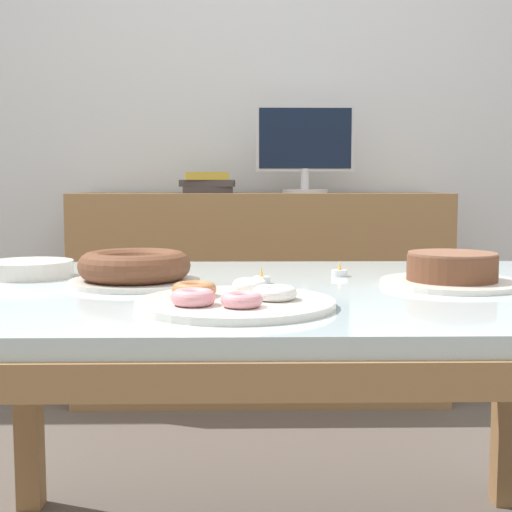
{
  "coord_description": "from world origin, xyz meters",
  "views": [
    {
      "loc": [
        -0.08,
        -1.56,
        0.95
      ],
      "look_at": [
        -0.05,
        0.09,
        0.78
      ],
      "focal_mm": 50.0,
      "sensor_mm": 36.0,
      "label": 1
    }
  ],
  "objects_px": {
    "plate_stack": "(30,269)",
    "tealight_centre": "(339,272)",
    "book_stack": "(208,183)",
    "cake_golden_bundt": "(135,269)",
    "pastry_platter": "(233,300)",
    "computer_monitor": "(305,149)",
    "cake_chocolate_round": "(452,272)",
    "tealight_near_front": "(261,279)"
  },
  "relations": [
    {
      "from": "computer_monitor",
      "to": "tealight_centre",
      "type": "bearing_deg",
      "value": -91.36
    },
    {
      "from": "tealight_centre",
      "to": "cake_chocolate_round",
      "type": "bearing_deg",
      "value": -35.38
    },
    {
      "from": "book_stack",
      "to": "cake_golden_bundt",
      "type": "bearing_deg",
      "value": -93.41
    },
    {
      "from": "cake_chocolate_round",
      "to": "cake_golden_bundt",
      "type": "bearing_deg",
      "value": 177.97
    },
    {
      "from": "pastry_platter",
      "to": "tealight_centre",
      "type": "distance_m",
      "value": 0.5
    },
    {
      "from": "book_stack",
      "to": "tealight_near_front",
      "type": "distance_m",
      "value": 1.54
    },
    {
      "from": "computer_monitor",
      "to": "plate_stack",
      "type": "distance_m",
      "value": 1.64
    },
    {
      "from": "book_stack",
      "to": "cake_chocolate_round",
      "type": "xyz_separation_m",
      "value": [
        0.62,
        -1.55,
        -0.2
      ]
    },
    {
      "from": "computer_monitor",
      "to": "cake_golden_bundt",
      "type": "relative_size",
      "value": 1.44
    },
    {
      "from": "cake_chocolate_round",
      "to": "plate_stack",
      "type": "xyz_separation_m",
      "value": [
        -0.99,
        0.16,
        -0.01
      ]
    },
    {
      "from": "cake_chocolate_round",
      "to": "plate_stack",
      "type": "height_order",
      "value": "cake_chocolate_round"
    },
    {
      "from": "pastry_platter",
      "to": "tealight_near_front",
      "type": "xyz_separation_m",
      "value": [
        0.06,
        0.32,
        -0.0
      ]
    },
    {
      "from": "book_stack",
      "to": "tealight_centre",
      "type": "height_order",
      "value": "book_stack"
    },
    {
      "from": "plate_stack",
      "to": "tealight_near_front",
      "type": "xyz_separation_m",
      "value": [
        0.56,
        -0.12,
        -0.01
      ]
    },
    {
      "from": "cake_golden_bundt",
      "to": "tealight_near_front",
      "type": "distance_m",
      "value": 0.29
    },
    {
      "from": "book_stack",
      "to": "tealight_near_front",
      "type": "height_order",
      "value": "book_stack"
    },
    {
      "from": "cake_golden_bundt",
      "to": "plate_stack",
      "type": "distance_m",
      "value": 0.31
    },
    {
      "from": "book_stack",
      "to": "tealight_near_front",
      "type": "xyz_separation_m",
      "value": [
        0.2,
        -1.51,
        -0.22
      ]
    },
    {
      "from": "tealight_near_front",
      "to": "tealight_centre",
      "type": "relative_size",
      "value": 1.0
    },
    {
      "from": "book_stack",
      "to": "tealight_centre",
      "type": "relative_size",
      "value": 5.96
    },
    {
      "from": "computer_monitor",
      "to": "tealight_near_front",
      "type": "xyz_separation_m",
      "value": [
        -0.23,
        -1.51,
        -0.37
      ]
    },
    {
      "from": "cake_chocolate_round",
      "to": "cake_golden_bundt",
      "type": "distance_m",
      "value": 0.71
    },
    {
      "from": "plate_stack",
      "to": "tealight_centre",
      "type": "relative_size",
      "value": 5.25
    },
    {
      "from": "computer_monitor",
      "to": "cake_golden_bundt",
      "type": "xyz_separation_m",
      "value": [
        -0.51,
        -1.52,
        -0.34
      ]
    },
    {
      "from": "tealight_centre",
      "to": "book_stack",
      "type": "bearing_deg",
      "value": 105.74
    },
    {
      "from": "computer_monitor",
      "to": "pastry_platter",
      "type": "distance_m",
      "value": 1.88
    },
    {
      "from": "computer_monitor",
      "to": "book_stack",
      "type": "distance_m",
      "value": 0.45
    },
    {
      "from": "cake_golden_bundt",
      "to": "computer_monitor",
      "type": "bearing_deg",
      "value": 71.33
    },
    {
      "from": "pastry_platter",
      "to": "tealight_near_front",
      "type": "height_order",
      "value": "pastry_platter"
    },
    {
      "from": "cake_golden_bundt",
      "to": "tealight_near_front",
      "type": "relative_size",
      "value": 7.38
    },
    {
      "from": "computer_monitor",
      "to": "book_stack",
      "type": "height_order",
      "value": "computer_monitor"
    },
    {
      "from": "cake_chocolate_round",
      "to": "tealight_near_front",
      "type": "distance_m",
      "value": 0.43
    },
    {
      "from": "cake_golden_bundt",
      "to": "pastry_platter",
      "type": "xyz_separation_m",
      "value": [
        0.23,
        -0.3,
        -0.02
      ]
    },
    {
      "from": "pastry_platter",
      "to": "cake_golden_bundt",
      "type": "bearing_deg",
      "value": 127.27
    },
    {
      "from": "tealight_near_front",
      "to": "tealight_centre",
      "type": "xyz_separation_m",
      "value": [
        0.2,
        0.12,
        0.0
      ]
    },
    {
      "from": "plate_stack",
      "to": "tealight_centre",
      "type": "bearing_deg",
      "value": 0.03
    },
    {
      "from": "tealight_near_front",
      "to": "cake_golden_bundt",
      "type": "bearing_deg",
      "value": -176.46
    },
    {
      "from": "computer_monitor",
      "to": "cake_golden_bundt",
      "type": "bearing_deg",
      "value": -108.67
    },
    {
      "from": "cake_chocolate_round",
      "to": "tealight_near_front",
      "type": "height_order",
      "value": "cake_chocolate_round"
    },
    {
      "from": "tealight_near_front",
      "to": "computer_monitor",
      "type": "bearing_deg",
      "value": 81.37
    },
    {
      "from": "cake_golden_bundt",
      "to": "plate_stack",
      "type": "bearing_deg",
      "value": 153.59
    },
    {
      "from": "cake_chocolate_round",
      "to": "tealight_centre",
      "type": "distance_m",
      "value": 0.28
    }
  ]
}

